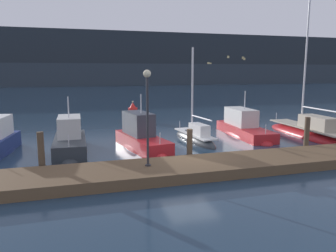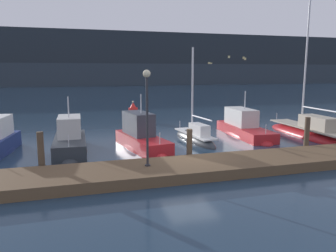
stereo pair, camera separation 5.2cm
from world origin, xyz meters
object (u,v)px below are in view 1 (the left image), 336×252
(motorboat_berth_4, at_px, (142,143))
(dock_lamppost, at_px, (147,103))
(motorboat_berth_3, at_px, (70,145))
(sailboat_berth_7, at_px, (308,134))
(channel_buoy, at_px, (133,113))
(sailboat_berth_5, at_px, (195,139))
(motorboat_berth_6, at_px, (244,131))

(motorboat_berth_4, xyz_separation_m, dock_lamppost, (-0.78, -5.05, 2.82))
(motorboat_berth_4, bearing_deg, motorboat_berth_3, 174.82)
(sailboat_berth_7, xyz_separation_m, dock_lamppost, (-12.46, -5.26, 2.96))
(channel_buoy, xyz_separation_m, dock_lamppost, (-2.26, -15.91, 2.51))
(motorboat_berth_4, relative_size, sailboat_berth_5, 0.90)
(channel_buoy, height_order, dock_lamppost, dock_lamppost)
(channel_buoy, bearing_deg, dock_lamppost, -98.08)
(sailboat_berth_5, bearing_deg, motorboat_berth_3, -175.37)
(motorboat_berth_4, bearing_deg, dock_lamppost, -98.74)
(sailboat_berth_5, relative_size, channel_buoy, 3.65)
(motorboat_berth_3, xyz_separation_m, sailboat_berth_7, (15.66, -0.15, -0.16))
(motorboat_berth_6, bearing_deg, dock_lamppost, -140.99)
(sailboat_berth_7, bearing_deg, motorboat_berth_4, -178.98)
(motorboat_berth_4, height_order, dock_lamppost, dock_lamppost)
(dock_lamppost, bearing_deg, motorboat_berth_6, 39.01)
(motorboat_berth_6, relative_size, channel_buoy, 3.80)
(motorboat_berth_3, distance_m, dock_lamppost, 6.88)
(motorboat_berth_3, xyz_separation_m, channel_buoy, (5.45, 10.50, 0.28))
(motorboat_berth_3, relative_size, motorboat_berth_6, 0.79)
(motorboat_berth_4, bearing_deg, sailboat_berth_7, 1.02)
(motorboat_berth_4, xyz_separation_m, sailboat_berth_7, (11.68, 0.21, -0.14))
(motorboat_berth_3, xyz_separation_m, motorboat_berth_6, (11.58, 1.38, -0.06))
(sailboat_berth_7, bearing_deg, channel_buoy, 133.77)
(sailboat_berth_7, relative_size, dock_lamppost, 2.79)
(motorboat_berth_3, bearing_deg, motorboat_berth_6, 6.81)
(motorboat_berth_4, height_order, channel_buoy, motorboat_berth_4)
(motorboat_berth_3, xyz_separation_m, motorboat_berth_4, (3.97, -0.36, -0.02))
(channel_buoy, relative_size, dock_lamppost, 0.44)
(sailboat_berth_7, xyz_separation_m, channel_buoy, (-10.20, 10.65, 0.45))
(motorboat_berth_6, xyz_separation_m, dock_lamppost, (-8.39, -6.80, 2.86))
(motorboat_berth_4, height_order, sailboat_berth_5, sailboat_berth_5)
(sailboat_berth_5, height_order, channel_buoy, sailboat_berth_5)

